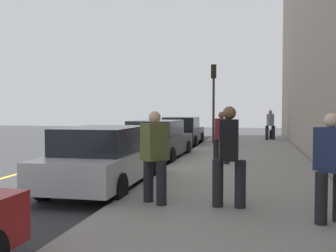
{
  "coord_description": "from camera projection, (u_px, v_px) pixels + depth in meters",
  "views": [
    {
      "loc": [
        -13.95,
        -3.66,
        1.94
      ],
      "look_at": [
        -2.28,
        -1.18,
        1.43
      ],
      "focal_mm": 43.07,
      "sensor_mm": 36.0,
      "label": 1
    }
  ],
  "objects": [
    {
      "name": "parked_car_silver",
      "position": [
        104.0,
        158.0,
        9.68
      ],
      "size": [
        4.64,
        1.91,
        1.51
      ],
      "color": "black",
      "rests_on": "ground"
    },
    {
      "name": "pedestrian_grey_coat",
      "position": [
        270.0,
        124.0,
        23.36
      ],
      "size": [
        0.53,
        0.56,
        1.72
      ],
      "color": "black",
      "rests_on": "sidewalk"
    },
    {
      "name": "pedestrian_burgundy_coat",
      "position": [
        222.0,
        136.0,
        13.14
      ],
      "size": [
        0.52,
        0.55,
        1.7
      ],
      "color": "black",
      "rests_on": "sidewalk"
    },
    {
      "name": "pedestrian_black_coat",
      "position": [
        229.0,
        154.0,
        7.29
      ],
      "size": [
        0.5,
        0.61,
        1.84
      ],
      "color": "black",
      "rests_on": "sidewalk"
    },
    {
      "name": "ground_plane",
      "position": [
        149.0,
        163.0,
        14.48
      ],
      "size": [
        56.0,
        56.0,
        0.0
      ],
      "primitive_type": "plane",
      "color": "#333335"
    },
    {
      "name": "parked_car_black",
      "position": [
        182.0,
        131.0,
        21.16
      ],
      "size": [
        4.31,
        1.91,
        1.51
      ],
      "color": "black",
      "rests_on": "ground"
    },
    {
      "name": "lane_stripe_centre",
      "position": [
        67.0,
        160.0,
        15.15
      ],
      "size": [
        28.0,
        0.14,
        0.01
      ],
      "primitive_type": "cube",
      "color": "gold",
      "rests_on": "ground"
    },
    {
      "name": "pedestrian_navy_coat",
      "position": [
        331.0,
        165.0,
        6.29
      ],
      "size": [
        0.55,
        0.51,
        1.73
      ],
      "color": "black",
      "rests_on": "sidewalk"
    },
    {
      "name": "parked_car_charcoal",
      "position": [
        157.0,
        140.0,
        15.14
      ],
      "size": [
        4.65,
        2.01,
        1.51
      ],
      "color": "black",
      "rests_on": "ground"
    },
    {
      "name": "rolling_suitcase",
      "position": [
        271.0,
        135.0,
        23.9
      ],
      "size": [
        0.34,
        0.22,
        0.89
      ],
      "color": "black",
      "rests_on": "sidewalk"
    },
    {
      "name": "traffic_light_pole",
      "position": [
        214.0,
        90.0,
        20.85
      ],
      "size": [
        0.35,
        0.26,
        4.08
      ],
      "color": "#2D2D19",
      "rests_on": "sidewalk"
    },
    {
      "name": "sidewalk",
      "position": [
        242.0,
        163.0,
        13.79
      ],
      "size": [
        28.0,
        4.6,
        0.15
      ],
      "primitive_type": "cube",
      "color": "gray",
      "rests_on": "ground"
    },
    {
      "name": "pedestrian_olive_coat",
      "position": [
        155.0,
        154.0,
        7.6
      ],
      "size": [
        0.56,
        0.52,
        1.75
      ],
      "color": "black",
      "rests_on": "sidewalk"
    }
  ]
}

